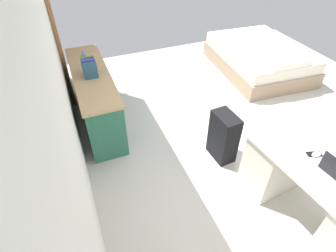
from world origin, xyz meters
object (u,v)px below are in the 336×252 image
Objects in this scene: computer_mouse at (316,154)px; cell_phone_by_mouse at (314,154)px; desk at (312,193)px; bed at (259,58)px; credenza at (95,98)px; suitcase_black at (223,137)px; figurine_small at (84,53)px.

computer_mouse is 0.02m from cell_phone_by_mouse.
desk is 14.97× the size of computer_mouse.
bed is 3.05m from cell_phone_by_mouse.
credenza reaches higher than suitcase_black.
computer_mouse reaches higher than desk.
figurine_small reaches higher than computer_mouse.
figurine_small is (2.92, 1.65, 0.45)m from desk.
bed is at bearing -12.69° from cell_phone_by_mouse.
desk is 0.41m from computer_mouse.
computer_mouse is (0.16, -0.03, 0.37)m from desk.
bed is 19.98× the size of computer_mouse.
suitcase_black reaches higher than bed.
bed is 14.69× the size of cell_phone_by_mouse.
credenza is 18.00× the size of computer_mouse.
credenza is 2.83m from computer_mouse.
suitcase_black is at bearing 133.72° from bed.
desk is 0.83× the size of credenza.
bed is at bearing -34.05° from computer_mouse.
figurine_small is (2.76, 1.68, 0.08)m from computer_mouse.
desk is at bearing -173.19° from cell_phone_by_mouse.
figurine_small reaches higher than cell_phone_by_mouse.
desk is 3.18m from bed.
computer_mouse is at bearing -12.14° from desk.
cell_phone_by_mouse is at bearing -9.21° from desk.
bed is 18.17× the size of figurine_small.
cell_phone_by_mouse is at bearing -148.55° from figurine_small.
bed is at bearing -49.78° from suitcase_black.
computer_mouse is (-0.92, -0.37, 0.44)m from suitcase_black.
cell_phone_by_mouse is (0.17, -0.03, 0.36)m from desk.
credenza is 3.15m from bed.
figurine_small is (0.51, 0.00, 0.45)m from credenza.
desk is 2.92m from credenza.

